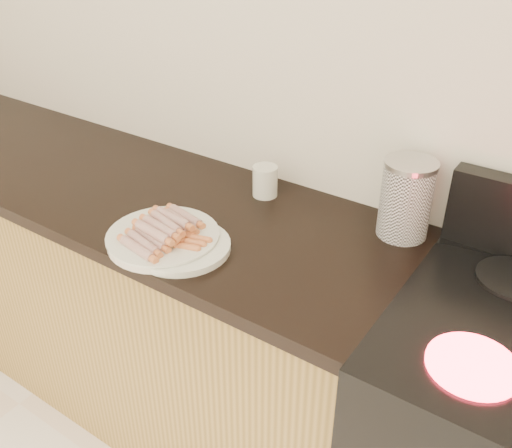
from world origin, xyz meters
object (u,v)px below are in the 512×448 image
Objects in this scene: main_plate at (163,239)px; canister at (406,199)px; side_plate at (182,247)px; mug at (265,181)px.

canister is (0.50, 0.40, 0.10)m from main_plate.
main_plate is 1.16× the size of side_plate.
main_plate is 0.38m from mug.
mug is at bearing 78.40° from main_plate.
main_plate is at bearing -101.60° from mug.
side_plate is (0.06, 0.00, -0.00)m from main_plate.
mug is at bearing -176.66° from canister.
canister reaches higher than side_plate.
side_plate is at bearing -91.82° from mug.
main_plate is 3.12× the size of mug.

